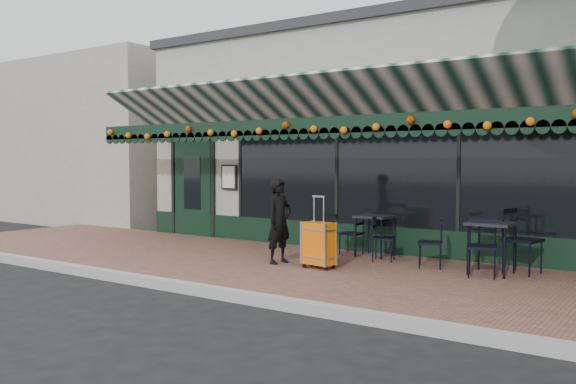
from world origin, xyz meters
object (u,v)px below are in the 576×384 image
Objects in this scene: chair_b_right at (384,239)px; chair_a_front at (482,247)px; cafe_table_a at (492,227)px; woman at (279,221)px; suitcase at (319,244)px; chair_b_left at (351,234)px; chair_a_right at (522,241)px; chair_a_left at (430,243)px; chair_b_front at (321,238)px; cafe_table_b at (375,219)px.

chair_a_front is at bearing -121.30° from chair_b_right.
woman is at bearing -162.55° from cafe_table_a.
suitcase reaches higher than chair_b_left.
chair_a_right reaches higher than cafe_table_a.
chair_a_left is at bearing 145.43° from chair_a_front.
chair_b_front is (-2.61, -0.27, -0.02)m from chair_a_front.
chair_a_left is at bearing -116.49° from chair_b_right.
chair_b_front is (0.02, -1.08, 0.05)m from chair_b_left.
chair_a_front reaches higher than chair_b_front.
chair_b_left is (-1.70, 0.49, -0.02)m from chair_a_left.
suitcase is 1.37× the size of chair_b_front.
chair_a_right is at bearing -62.45° from woman.
chair_a_right is (1.34, 0.31, 0.11)m from chair_a_left.
cafe_table_a reaches higher than cafe_table_b.
chair_a_right is at bearing 83.11° from chair_a_left.
chair_a_left is 0.93× the size of chair_b_front.
suitcase reaches higher than chair_a_front.
chair_a_front is at bearing -70.23° from woman.
chair_a_left is at bearing -23.02° from cafe_table_b.
chair_b_left is at bearing -125.75° from chair_a_left.
chair_b_right is at bearing 75.23° from suitcase.
cafe_table_b is 0.59m from chair_b_right.
chair_a_right is (2.78, 1.38, 0.12)m from suitcase.
cafe_table_a is 1.01× the size of chair_a_left.
chair_b_right is (0.54, 1.22, 0.00)m from suitcase.
suitcase is 1.45× the size of cafe_table_a.
chair_b_right reaches higher than chair_b_left.
woman reaches higher than chair_a_left.
woman is 3.36m from cafe_table_a.
chair_b_left is 0.88m from chair_b_right.
woman is at bearing 114.85° from chair_b_right.
chair_b_left is (-2.63, 0.81, -0.06)m from chair_a_front.
chair_a_left is at bearing -58.15° from woman.
woman is 1.92× the size of cafe_table_b.
chair_a_front is 2.75m from chair_b_left.
cafe_table_a is (3.20, 1.01, 0.00)m from woman.
woman reaches higher than suitcase.
suitcase reaches higher than chair_b_right.
chair_a_left is 0.78× the size of chair_a_right.
chair_a_front is 1.14× the size of chair_b_right.
cafe_table_b is at bearing 96.08° from chair_a_right.
cafe_table_b is at bearing 165.90° from cafe_table_a.
chair_a_right is 2.24m from chair_b_right.
cafe_table_a is at bearing 78.64° from chair_b_left.
chair_a_left is at bearing 113.90° from chair_a_right.
woman is 3.25m from chair_a_front.
chair_a_front reaches higher than cafe_table_b.
chair_b_right is (1.34, 1.19, -0.32)m from woman.
woman is 1.41× the size of chair_a_right.
chair_a_front is (-0.05, -0.29, -0.27)m from cafe_table_a.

